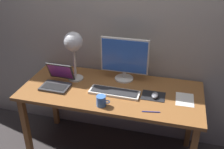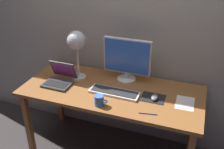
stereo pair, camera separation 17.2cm
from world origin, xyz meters
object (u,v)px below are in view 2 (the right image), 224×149
(keyboard_main, at_px, (114,92))
(coffee_mug, at_px, (99,100))
(desk_lamp, at_px, (76,43))
(mouse, at_px, (155,97))
(monitor, at_px, (127,59))
(pen, at_px, (148,114))
(laptop, at_px, (60,77))

(keyboard_main, distance_m, coffee_mug, 0.22)
(desk_lamp, xyz_separation_m, coffee_mug, (0.37, -0.37, -0.31))
(keyboard_main, xyz_separation_m, mouse, (0.35, 0.03, 0.01))
(monitor, relative_size, keyboard_main, 1.00)
(coffee_mug, relative_size, pen, 0.80)
(desk_lamp, distance_m, pen, 0.91)
(laptop, bearing_deg, mouse, 0.79)
(laptop, xyz_separation_m, coffee_mug, (0.48, -0.22, -0.01))
(desk_lamp, bearing_deg, mouse, -9.77)
(keyboard_main, bearing_deg, mouse, 4.39)
(desk_lamp, bearing_deg, pen, -24.87)
(keyboard_main, relative_size, desk_lamp, 0.95)
(desk_lamp, relative_size, coffee_mug, 4.15)
(monitor, bearing_deg, mouse, -37.26)
(keyboard_main, distance_m, desk_lamp, 0.57)
(keyboard_main, xyz_separation_m, coffee_mug, (-0.06, -0.21, 0.03))
(monitor, bearing_deg, keyboard_main, -95.55)
(desk_lamp, xyz_separation_m, pen, (0.77, -0.35, -0.35))
(keyboard_main, height_order, mouse, mouse)
(pen, bearing_deg, coffee_mug, -178.47)
(coffee_mug, xyz_separation_m, pen, (0.40, 0.01, -0.04))
(keyboard_main, relative_size, pen, 3.16)
(coffee_mug, bearing_deg, keyboard_main, 74.87)
(monitor, height_order, desk_lamp, desk_lamp)
(desk_lamp, relative_size, mouse, 4.86)
(laptop, distance_m, mouse, 0.88)
(monitor, relative_size, mouse, 4.62)
(coffee_mug, bearing_deg, pen, 1.53)
(pen, bearing_deg, keyboard_main, 150.31)
(monitor, relative_size, coffee_mug, 3.94)
(keyboard_main, distance_m, mouse, 0.35)
(laptop, height_order, mouse, laptop)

